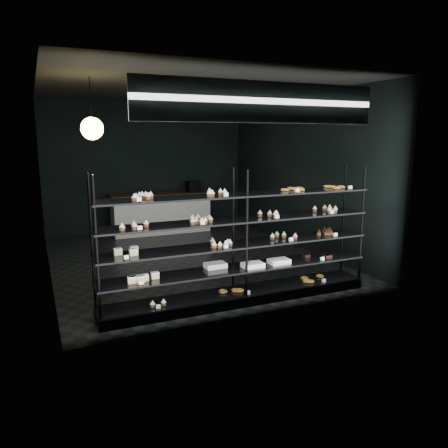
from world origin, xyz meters
name	(u,v)px	position (x,y,z in m)	size (l,w,h in m)	color
room	(187,176)	(0.00, 0.00, 1.60)	(5.01, 6.01, 3.20)	black
display_shelf	(238,260)	(-0.09, -2.45, 0.63)	(4.00, 0.50, 1.91)	black
signage	(262,102)	(0.00, -2.93, 2.75)	(3.30, 0.05, 0.50)	#0D1F44
pendant_lamp	(92,128)	(-1.81, -1.10, 2.45)	(0.32, 0.32, 0.89)	black
service_counter	(162,213)	(0.19, 2.50, 0.50)	(2.46, 0.65, 1.23)	silver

